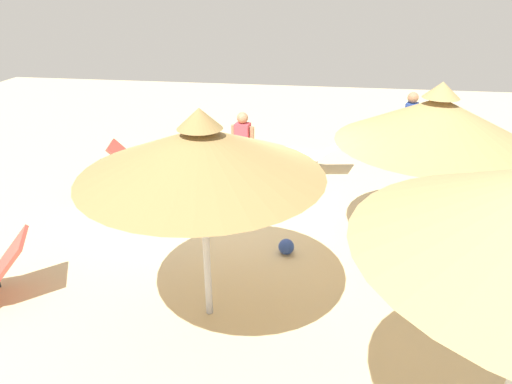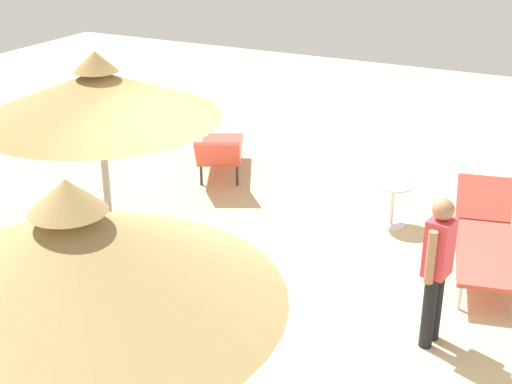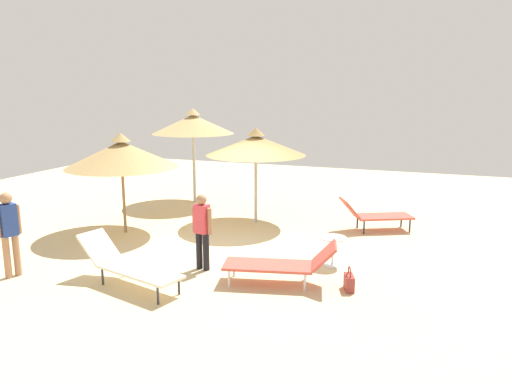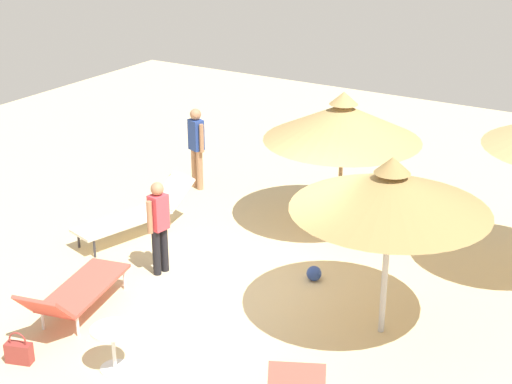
{
  "view_description": "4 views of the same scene",
  "coord_description": "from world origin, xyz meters",
  "px_view_note": "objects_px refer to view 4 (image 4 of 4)",
  "views": [
    {
      "loc": [
        6.17,
        1.21,
        3.78
      ],
      "look_at": [
        0.19,
        0.31,
        0.98
      ],
      "focal_mm": 32.02,
      "sensor_mm": 36.0,
      "label": 1
    },
    {
      "loc": [
        -3.15,
        5.8,
        4.18
      ],
      "look_at": [
        -0.35,
        0.31,
        1.54
      ],
      "focal_mm": 49.68,
      "sensor_mm": 36.0,
      "label": 2
    },
    {
      "loc": [
        -10.47,
        -4.56,
        3.59
      ],
      "look_at": [
        0.42,
        -0.54,
        1.16
      ],
      "focal_mm": 34.28,
      "sensor_mm": 36.0,
      "label": 3
    },
    {
      "loc": [
        5.17,
        -9.0,
        5.97
      ],
      "look_at": [
        -0.61,
        0.41,
        1.46
      ],
      "focal_mm": 54.5,
      "sensor_mm": 36.0,
      "label": 4
    }
  ],
  "objects_px": {
    "lounge_chair_front": "(137,213)",
    "side_table_round": "(113,341)",
    "handbag": "(19,352)",
    "parasol_umbrella_edge": "(391,191)",
    "parasol_umbrella_center": "(343,122)",
    "person_standing_near_left": "(159,223)",
    "beach_ball": "(314,273)",
    "person_standing_far_left": "(196,143)",
    "lounge_chair_back": "(75,292)"
  },
  "relations": [
    {
      "from": "lounge_chair_front",
      "to": "side_table_round",
      "type": "height_order",
      "value": "lounge_chair_front"
    },
    {
      "from": "handbag",
      "to": "lounge_chair_front",
      "type": "bearing_deg",
      "value": 107.29
    },
    {
      "from": "parasol_umbrella_edge",
      "to": "side_table_round",
      "type": "distance_m",
      "value": 4.1
    },
    {
      "from": "parasol_umbrella_center",
      "to": "person_standing_near_left",
      "type": "xyz_separation_m",
      "value": [
        -1.7,
        -3.05,
        -1.14
      ]
    },
    {
      "from": "parasol_umbrella_center",
      "to": "beach_ball",
      "type": "distance_m",
      "value": 2.81
    },
    {
      "from": "parasol_umbrella_edge",
      "to": "lounge_chair_front",
      "type": "distance_m",
      "value": 5.32
    },
    {
      "from": "parasol_umbrella_edge",
      "to": "side_table_round",
      "type": "bearing_deg",
      "value": -134.33
    },
    {
      "from": "lounge_chair_front",
      "to": "person_standing_far_left",
      "type": "distance_m",
      "value": 2.47
    },
    {
      "from": "handbag",
      "to": "beach_ball",
      "type": "xyz_separation_m",
      "value": [
        2.27,
        4.03,
        -0.04
      ]
    },
    {
      "from": "lounge_chair_front",
      "to": "person_standing_near_left",
      "type": "height_order",
      "value": "person_standing_near_left"
    },
    {
      "from": "lounge_chair_front",
      "to": "person_standing_near_left",
      "type": "distance_m",
      "value": 1.62
    },
    {
      "from": "person_standing_far_left",
      "to": "lounge_chair_back",
      "type": "bearing_deg",
      "value": -73.97
    },
    {
      "from": "parasol_umbrella_center",
      "to": "beach_ball",
      "type": "bearing_deg",
      "value": -74.83
    },
    {
      "from": "lounge_chair_front",
      "to": "beach_ball",
      "type": "bearing_deg",
      "value": 2.06
    },
    {
      "from": "parasol_umbrella_center",
      "to": "side_table_round",
      "type": "relative_size",
      "value": 4.54
    },
    {
      "from": "person_standing_near_left",
      "to": "side_table_round",
      "type": "bearing_deg",
      "value": -64.93
    },
    {
      "from": "lounge_chair_front",
      "to": "lounge_chair_back",
      "type": "distance_m",
      "value": 2.88
    },
    {
      "from": "person_standing_near_left",
      "to": "handbag",
      "type": "height_order",
      "value": "person_standing_near_left"
    },
    {
      "from": "lounge_chair_back",
      "to": "lounge_chair_front",
      "type": "bearing_deg",
      "value": 111.61
    },
    {
      "from": "lounge_chair_front",
      "to": "beach_ball",
      "type": "distance_m",
      "value": 3.5
    },
    {
      "from": "person_standing_far_left",
      "to": "handbag",
      "type": "relative_size",
      "value": 3.66
    },
    {
      "from": "parasol_umbrella_center",
      "to": "beach_ball",
      "type": "xyz_separation_m",
      "value": [
        0.54,
        -1.99,
        -1.9
      ]
    },
    {
      "from": "beach_ball",
      "to": "lounge_chair_back",
      "type": "bearing_deg",
      "value": -130.87
    },
    {
      "from": "parasol_umbrella_center",
      "to": "side_table_round",
      "type": "xyz_separation_m",
      "value": [
        -0.56,
        -5.48,
        -1.61
      ]
    },
    {
      "from": "person_standing_near_left",
      "to": "person_standing_far_left",
      "type": "bearing_deg",
      "value": 116.37
    },
    {
      "from": "parasol_umbrella_edge",
      "to": "lounge_chair_back",
      "type": "bearing_deg",
      "value": -153.29
    },
    {
      "from": "person_standing_far_left",
      "to": "handbag",
      "type": "bearing_deg",
      "value": -75.64
    },
    {
      "from": "side_table_round",
      "to": "person_standing_near_left",
      "type": "bearing_deg",
      "value": 115.07
    },
    {
      "from": "person_standing_far_left",
      "to": "handbag",
      "type": "xyz_separation_m",
      "value": [
        1.61,
        -6.29,
        -0.81
      ]
    },
    {
      "from": "lounge_chair_back",
      "to": "person_standing_far_left",
      "type": "relative_size",
      "value": 1.3
    },
    {
      "from": "person_standing_far_left",
      "to": "person_standing_near_left",
      "type": "bearing_deg",
      "value": -63.63
    },
    {
      "from": "parasol_umbrella_center",
      "to": "side_table_round",
      "type": "height_order",
      "value": "parasol_umbrella_center"
    },
    {
      "from": "person_standing_far_left",
      "to": "person_standing_near_left",
      "type": "relative_size",
      "value": 1.08
    },
    {
      "from": "handbag",
      "to": "person_standing_near_left",
      "type": "bearing_deg",
      "value": 89.38
    },
    {
      "from": "parasol_umbrella_center",
      "to": "side_table_round",
      "type": "distance_m",
      "value": 5.74
    },
    {
      "from": "parasol_umbrella_edge",
      "to": "lounge_chair_front",
      "type": "height_order",
      "value": "parasol_umbrella_edge"
    },
    {
      "from": "person_standing_near_left",
      "to": "parasol_umbrella_center",
      "type": "bearing_deg",
      "value": 60.93
    },
    {
      "from": "lounge_chair_back",
      "to": "person_standing_near_left",
      "type": "xyz_separation_m",
      "value": [
        0.19,
        1.75,
        0.47
      ]
    },
    {
      "from": "person_standing_far_left",
      "to": "person_standing_near_left",
      "type": "height_order",
      "value": "person_standing_far_left"
    },
    {
      "from": "lounge_chair_front",
      "to": "lounge_chair_back",
      "type": "height_order",
      "value": "lounge_chair_front"
    },
    {
      "from": "person_standing_far_left",
      "to": "side_table_round",
      "type": "bearing_deg",
      "value": -64.18
    },
    {
      "from": "lounge_chair_back",
      "to": "person_standing_far_left",
      "type": "xyz_separation_m",
      "value": [
        -1.45,
        5.06,
        0.55
      ]
    },
    {
      "from": "lounge_chair_front",
      "to": "side_table_round",
      "type": "bearing_deg",
      "value": -54.64
    },
    {
      "from": "parasol_umbrella_edge",
      "to": "person_standing_near_left",
      "type": "bearing_deg",
      "value": -176.48
    },
    {
      "from": "parasol_umbrella_center",
      "to": "person_standing_near_left",
      "type": "relative_size",
      "value": 1.77
    },
    {
      "from": "parasol_umbrella_center",
      "to": "lounge_chair_back",
      "type": "xyz_separation_m",
      "value": [
        -1.88,
        -4.8,
        -1.61
      ]
    },
    {
      "from": "lounge_chair_front",
      "to": "person_standing_far_left",
      "type": "height_order",
      "value": "person_standing_far_left"
    },
    {
      "from": "side_table_round",
      "to": "beach_ball",
      "type": "distance_m",
      "value": 3.67
    },
    {
      "from": "handbag",
      "to": "side_table_round",
      "type": "height_order",
      "value": "side_table_round"
    },
    {
      "from": "parasol_umbrella_edge",
      "to": "person_standing_near_left",
      "type": "distance_m",
      "value": 3.95
    }
  ]
}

